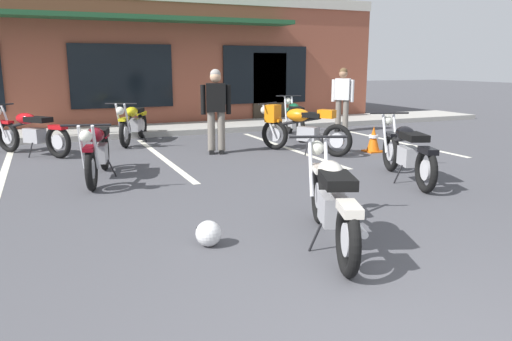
{
  "coord_description": "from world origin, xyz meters",
  "views": [
    {
      "loc": [
        -2.03,
        -1.83,
        1.77
      ],
      "look_at": [
        0.2,
        3.36,
        0.55
      ],
      "focal_mm": 34.7,
      "sensor_mm": 36.0,
      "label": 1
    }
  ],
  "objects_px": {
    "traffic_cone": "(373,139)",
    "motorcycle_orange_scrambler": "(295,119)",
    "motorcycle_black_cruiser": "(300,127)",
    "person_in_shorts_foreground": "(216,106)",
    "helmet_on_pavement": "(208,233)",
    "motorcycle_red_sportbike": "(97,151)",
    "motorcycle_cream_vintage": "(407,151)",
    "person_in_black_shirt": "(343,96)",
    "motorcycle_silver_naked": "(31,132)",
    "motorcycle_blue_standard": "(133,123)",
    "motorcycle_foreground_classic": "(332,200)"
  },
  "relations": [
    {
      "from": "motorcycle_red_sportbike",
      "to": "person_in_shorts_foreground",
      "type": "bearing_deg",
      "value": 31.5
    },
    {
      "from": "motorcycle_foreground_classic",
      "to": "motorcycle_black_cruiser",
      "type": "bearing_deg",
      "value": 65.21
    },
    {
      "from": "motorcycle_cream_vintage",
      "to": "person_in_shorts_foreground",
      "type": "height_order",
      "value": "person_in_shorts_foreground"
    },
    {
      "from": "motorcycle_red_sportbike",
      "to": "motorcycle_black_cruiser",
      "type": "relative_size",
      "value": 1.12
    },
    {
      "from": "person_in_shorts_foreground",
      "to": "motorcycle_foreground_classic",
      "type": "bearing_deg",
      "value": -96.62
    },
    {
      "from": "motorcycle_orange_scrambler",
      "to": "person_in_shorts_foreground",
      "type": "xyz_separation_m",
      "value": [
        -2.47,
        -1.34,
        0.49
      ]
    },
    {
      "from": "motorcycle_blue_standard",
      "to": "person_in_black_shirt",
      "type": "bearing_deg",
      "value": -1.91
    },
    {
      "from": "motorcycle_orange_scrambler",
      "to": "traffic_cone",
      "type": "bearing_deg",
      "value": -77.4
    },
    {
      "from": "motorcycle_orange_scrambler",
      "to": "motorcycle_cream_vintage",
      "type": "relative_size",
      "value": 1.01
    },
    {
      "from": "motorcycle_orange_scrambler",
      "to": "traffic_cone",
      "type": "height_order",
      "value": "motorcycle_orange_scrambler"
    },
    {
      "from": "person_in_black_shirt",
      "to": "motorcycle_blue_standard",
      "type": "bearing_deg",
      "value": 178.09
    },
    {
      "from": "motorcycle_blue_standard",
      "to": "motorcycle_cream_vintage",
      "type": "distance_m",
      "value": 6.34
    },
    {
      "from": "motorcycle_red_sportbike",
      "to": "motorcycle_black_cruiser",
      "type": "height_order",
      "value": "same"
    },
    {
      "from": "person_in_shorts_foreground",
      "to": "helmet_on_pavement",
      "type": "distance_m",
      "value": 5.29
    },
    {
      "from": "motorcycle_silver_naked",
      "to": "motorcycle_blue_standard",
      "type": "height_order",
      "value": "same"
    },
    {
      "from": "motorcycle_silver_naked",
      "to": "traffic_cone",
      "type": "height_order",
      "value": "motorcycle_silver_naked"
    },
    {
      "from": "motorcycle_orange_scrambler",
      "to": "motorcycle_foreground_classic",
      "type": "bearing_deg",
      "value": -114.77
    },
    {
      "from": "motorcycle_black_cruiser",
      "to": "motorcycle_orange_scrambler",
      "type": "distance_m",
      "value": 2.1
    },
    {
      "from": "motorcycle_red_sportbike",
      "to": "motorcycle_blue_standard",
      "type": "height_order",
      "value": "same"
    },
    {
      "from": "motorcycle_silver_naked",
      "to": "person_in_shorts_foreground",
      "type": "distance_m",
      "value": 3.67
    },
    {
      "from": "person_in_black_shirt",
      "to": "traffic_cone",
      "type": "xyz_separation_m",
      "value": [
        -1.15,
        -2.96,
        -0.69
      ]
    },
    {
      "from": "motorcycle_blue_standard",
      "to": "person_in_black_shirt",
      "type": "relative_size",
      "value": 1.17
    },
    {
      "from": "motorcycle_black_cruiser",
      "to": "motorcycle_cream_vintage",
      "type": "xyz_separation_m",
      "value": [
        0.33,
        -2.86,
        -0.07
      ]
    },
    {
      "from": "person_in_shorts_foreground",
      "to": "motorcycle_cream_vintage",
      "type": "bearing_deg",
      "value": -60.68
    },
    {
      "from": "motorcycle_orange_scrambler",
      "to": "motorcycle_red_sportbike",
      "type": "bearing_deg",
      "value": -149.98
    },
    {
      "from": "person_in_black_shirt",
      "to": "traffic_cone",
      "type": "distance_m",
      "value": 3.25
    },
    {
      "from": "motorcycle_black_cruiser",
      "to": "motorcycle_orange_scrambler",
      "type": "bearing_deg",
      "value": 65.27
    },
    {
      "from": "motorcycle_silver_naked",
      "to": "traffic_cone",
      "type": "xyz_separation_m",
      "value": [
        6.43,
        -2.35,
        -0.2
      ]
    },
    {
      "from": "traffic_cone",
      "to": "motorcycle_orange_scrambler",
      "type": "bearing_deg",
      "value": 102.6
    },
    {
      "from": "person_in_shorts_foreground",
      "to": "traffic_cone",
      "type": "distance_m",
      "value": 3.28
    },
    {
      "from": "motorcycle_silver_naked",
      "to": "helmet_on_pavement",
      "type": "bearing_deg",
      "value": -74.9
    },
    {
      "from": "motorcycle_blue_standard",
      "to": "motorcycle_orange_scrambler",
      "type": "height_order",
      "value": "same"
    },
    {
      "from": "motorcycle_silver_naked",
      "to": "motorcycle_blue_standard",
      "type": "distance_m",
      "value": 2.27
    },
    {
      "from": "motorcycle_blue_standard",
      "to": "motorcycle_foreground_classic",
      "type": "bearing_deg",
      "value": -84.79
    },
    {
      "from": "motorcycle_silver_naked",
      "to": "traffic_cone",
      "type": "relative_size",
      "value": 3.3
    },
    {
      "from": "motorcycle_cream_vintage",
      "to": "motorcycle_blue_standard",
      "type": "bearing_deg",
      "value": 120.49
    },
    {
      "from": "motorcycle_black_cruiser",
      "to": "helmet_on_pavement",
      "type": "bearing_deg",
      "value": -127.55
    },
    {
      "from": "motorcycle_red_sportbike",
      "to": "motorcycle_blue_standard",
      "type": "bearing_deg",
      "value": 72.09
    },
    {
      "from": "motorcycle_foreground_classic",
      "to": "motorcycle_black_cruiser",
      "type": "relative_size",
      "value": 1.08
    },
    {
      "from": "motorcycle_silver_naked",
      "to": "person_in_black_shirt",
      "type": "xyz_separation_m",
      "value": [
        7.58,
        0.61,
        0.49
      ]
    },
    {
      "from": "motorcycle_orange_scrambler",
      "to": "person_in_shorts_foreground",
      "type": "height_order",
      "value": "person_in_shorts_foreground"
    },
    {
      "from": "motorcycle_blue_standard",
      "to": "person_in_shorts_foreground",
      "type": "bearing_deg",
      "value": -57.62
    },
    {
      "from": "motorcycle_red_sportbike",
      "to": "motorcycle_silver_naked",
      "type": "xyz_separation_m",
      "value": [
        -0.98,
        2.74,
        0.0
      ]
    },
    {
      "from": "motorcycle_cream_vintage",
      "to": "helmet_on_pavement",
      "type": "bearing_deg",
      "value": -157.84
    },
    {
      "from": "motorcycle_foreground_classic",
      "to": "motorcycle_orange_scrambler",
      "type": "xyz_separation_m",
      "value": [
        3.09,
        6.7,
        0.0
      ]
    },
    {
      "from": "person_in_shorts_foreground",
      "to": "helmet_on_pavement",
      "type": "height_order",
      "value": "person_in_shorts_foreground"
    },
    {
      "from": "traffic_cone",
      "to": "motorcycle_red_sportbike",
      "type": "bearing_deg",
      "value": -175.85
    },
    {
      "from": "motorcycle_blue_standard",
      "to": "motorcycle_orange_scrambler",
      "type": "distance_m",
      "value": 3.83
    },
    {
      "from": "motorcycle_red_sportbike",
      "to": "traffic_cone",
      "type": "bearing_deg",
      "value": 4.15
    },
    {
      "from": "motorcycle_cream_vintage",
      "to": "motorcycle_foreground_classic",
      "type": "bearing_deg",
      "value": -142.68
    }
  ]
}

